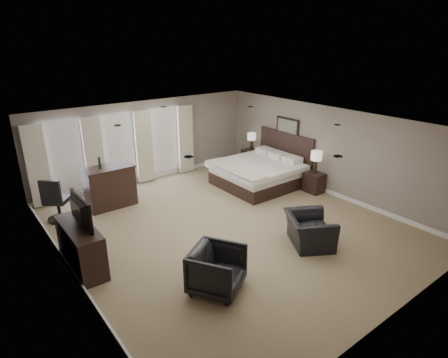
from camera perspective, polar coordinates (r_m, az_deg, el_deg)
room at (r=8.94m, az=0.54°, el=0.19°), size 7.60×8.60×2.64m
window_bay at (r=11.93m, az=-15.64°, el=4.25°), size 5.25×0.20×2.30m
bed at (r=11.86m, az=5.60°, el=2.66°), size 2.43×2.32×1.55m
nightstand_near at (r=11.71m, az=13.56°, el=-0.51°), size 0.46×0.56×0.61m
nightstand_far at (r=13.58m, az=4.15°, el=3.11°), size 0.49×0.60×0.66m
lamp_near at (r=11.50m, az=13.83°, el=2.49°), size 0.33×0.33×0.68m
lamp_far at (r=13.40m, az=4.22°, el=5.71°), size 0.30×0.30×0.62m
wall_art at (r=12.37m, az=9.61°, el=7.93°), size 0.04×0.96×0.56m
dresser at (r=8.24m, az=-20.95°, el=-9.64°), size 0.52×1.61×0.94m
tv at (r=7.99m, az=-21.44°, el=-6.29°), size 0.63×1.09×0.14m
armchair_near at (r=8.71m, az=12.91°, el=-6.89°), size 1.17×1.31×0.96m
armchair_far at (r=7.08m, az=-1.06°, el=-13.39°), size 1.23×1.21×0.94m
bar_counter at (r=10.79m, az=-16.95°, el=-1.12°), size 1.34×0.70×1.17m
bar_stool_left at (r=11.49m, az=-17.65°, el=-0.78°), size 0.48×0.48×0.83m
bar_stool_right at (r=11.57m, az=-14.81°, el=-0.41°), size 0.46×0.46×0.79m
desk_chair at (r=10.45m, az=-24.09°, el=-2.76°), size 0.85×0.85×1.19m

